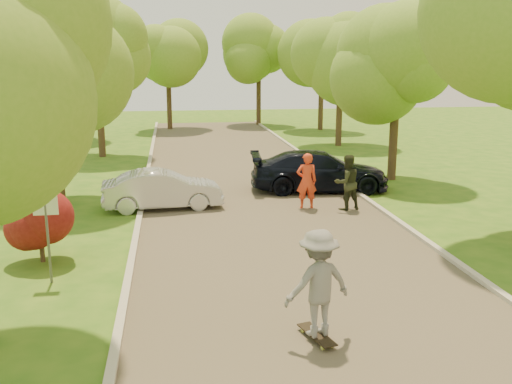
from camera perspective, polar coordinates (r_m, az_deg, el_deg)
ground at (r=10.68m, az=8.87°, el=-15.19°), size 100.00×100.00×0.00m
road at (r=17.93m, az=1.29°, el=-3.22°), size 8.00×60.00×0.01m
curb_left at (r=17.70m, az=-11.76°, el=-3.52°), size 0.18×60.00×0.12m
curb_right at (r=19.00m, az=13.43°, el=-2.46°), size 0.18×60.00×0.12m
street_sign at (r=13.71m, az=-20.24°, el=-2.41°), size 0.55×0.06×2.17m
red_shrub at (r=15.35m, az=-20.85°, el=-2.66°), size 1.70×1.70×1.95m
tree_l_midb at (r=21.31m, az=-19.35°, el=11.15°), size 4.30×4.20×6.62m
tree_l_far at (r=31.14m, az=-15.29°, el=13.43°), size 4.92×4.80×7.79m
tree_r_midb at (r=24.86m, az=14.39°, el=12.32°), size 4.51×4.40×7.01m
tree_r_far at (r=34.50m, az=8.91°, el=14.25°), size 5.33×5.20×8.34m
tree_bg_a at (r=39.39m, az=-17.49°, el=12.90°), size 5.12×5.00×7.72m
tree_bg_b at (r=42.45m, az=6.93°, el=13.66°), size 5.12×5.00×7.95m
tree_bg_c at (r=42.95m, az=-8.53°, el=12.92°), size 4.92×4.80×7.33m
tree_bg_d at (r=45.52m, az=0.55°, el=13.43°), size 5.12×5.00×7.72m
silver_sedan at (r=19.89m, az=-9.33°, el=0.24°), size 4.18×1.72×1.35m
dark_sedan at (r=22.49m, az=6.35°, el=2.09°), size 5.56×2.68×1.56m
longboard at (r=10.83m, az=6.09°, el=-14.02°), size 0.55×1.06×0.12m
skateboarder at (r=10.41m, az=6.23°, el=-9.05°), size 1.44×1.06×1.99m
person_striped at (r=19.67m, az=5.08°, el=1.10°), size 0.74×0.51×1.94m
person_olive at (r=19.66m, az=9.07°, el=0.94°), size 1.07×0.92×1.91m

